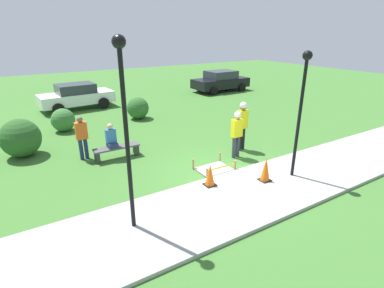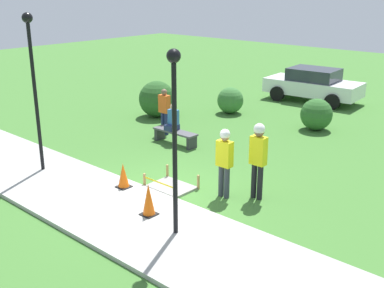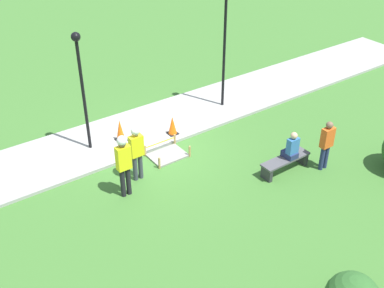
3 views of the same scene
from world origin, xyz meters
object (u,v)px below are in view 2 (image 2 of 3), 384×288
(person_seated_on_bench, at_px, (173,119))
(lamppost_far, at_px, (33,72))
(traffic_cone_far_patch, at_px, (149,200))
(worker_supervisor, at_px, (225,157))
(bystander_in_orange_shirt, at_px, (164,109))
(parked_car_white, at_px, (313,84))
(lamppost_near, at_px, (174,117))
(traffic_cone_near_patch, at_px, (123,175))
(park_bench, at_px, (175,135))
(worker_assistant, at_px, (258,153))

(person_seated_on_bench, distance_m, lamppost_far, 4.98)
(traffic_cone_far_patch, height_order, lamppost_far, lamppost_far)
(worker_supervisor, bearing_deg, bystander_in_orange_shirt, 150.05)
(traffic_cone_far_patch, distance_m, parked_car_white, 13.33)
(person_seated_on_bench, xyz_separation_m, parked_car_white, (0.56, 8.62, -0.03))
(lamppost_near, distance_m, parked_car_white, 13.88)
(traffic_cone_near_patch, distance_m, bystander_in_orange_shirt, 5.08)
(traffic_cone_far_patch, relative_size, lamppost_far, 0.18)
(park_bench, relative_size, lamppost_far, 0.39)
(lamppost_near, relative_size, lamppost_far, 0.89)
(worker_assistant, bearing_deg, parked_car_white, 111.39)
(traffic_cone_far_patch, height_order, person_seated_on_bench, person_seated_on_bench)
(traffic_cone_far_patch, xyz_separation_m, parked_car_white, (-2.89, 13.01, 0.31))
(traffic_cone_near_patch, xyz_separation_m, traffic_cone_far_patch, (1.64, -0.65, 0.05))
(worker_supervisor, bearing_deg, parked_car_white, 107.41)
(worker_assistant, height_order, bystander_in_orange_shirt, worker_assistant)
(traffic_cone_near_patch, distance_m, lamppost_far, 3.73)
(traffic_cone_far_patch, xyz_separation_m, lamppost_far, (-4.34, -0.04, 2.42))
(traffic_cone_near_patch, height_order, worker_assistant, worker_assistant)
(traffic_cone_far_patch, distance_m, worker_supervisor, 2.23)
(park_bench, relative_size, parked_car_white, 0.39)
(bystander_in_orange_shirt, distance_m, lamppost_far, 5.33)
(lamppost_near, bearing_deg, park_bench, 133.69)
(traffic_cone_near_patch, relative_size, park_bench, 0.39)
(traffic_cone_near_patch, relative_size, lamppost_near, 0.17)
(person_seated_on_bench, xyz_separation_m, lamppost_near, (4.47, -4.57, 1.83))
(parked_car_white, bearing_deg, traffic_cone_near_patch, -88.57)
(lamppost_far, relative_size, parked_car_white, 1.00)
(worker_assistant, bearing_deg, bystander_in_orange_shirt, 157.16)
(lamppost_near, bearing_deg, traffic_cone_far_patch, 169.64)
(bystander_in_orange_shirt, bearing_deg, park_bench, -28.40)
(worker_supervisor, bearing_deg, worker_assistant, 35.63)
(person_seated_on_bench, distance_m, worker_supervisor, 4.60)
(worker_assistant, bearing_deg, traffic_cone_near_patch, -146.00)
(traffic_cone_near_patch, xyz_separation_m, park_bench, (-1.66, 3.68, -0.10))
(traffic_cone_far_patch, height_order, worker_assistant, worker_assistant)
(park_bench, distance_m, worker_assistant, 4.91)
(traffic_cone_far_patch, relative_size, bystander_in_orange_shirt, 0.47)
(traffic_cone_far_patch, xyz_separation_m, bystander_in_orange_shirt, (-4.36, 4.91, 0.45))
(lamppost_far, distance_m, parked_car_white, 13.30)
(worker_assistant, relative_size, lamppost_far, 0.45)
(traffic_cone_far_patch, relative_size, worker_assistant, 0.39)
(bystander_in_orange_shirt, height_order, lamppost_far, lamppost_far)
(person_seated_on_bench, relative_size, lamppost_far, 0.21)
(traffic_cone_far_patch, bearing_deg, worker_assistant, 64.84)
(park_bench, relative_size, person_seated_on_bench, 1.90)
(worker_assistant, height_order, lamppost_far, lamppost_far)
(traffic_cone_far_patch, distance_m, bystander_in_orange_shirt, 6.58)
(traffic_cone_near_patch, distance_m, lamppost_near, 3.56)
(person_seated_on_bench, distance_m, parked_car_white, 8.64)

